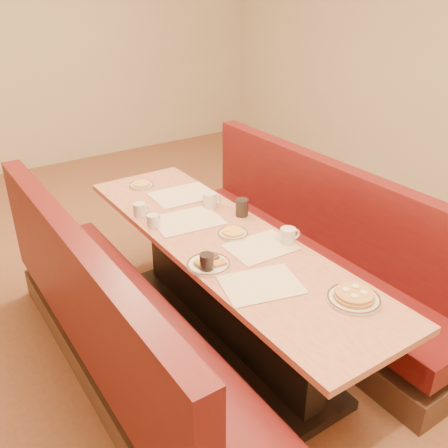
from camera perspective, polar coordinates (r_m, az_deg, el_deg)
ground at (r=3.43m, az=-0.05°, el=-12.73°), size 8.00×8.00×0.00m
room_envelope at (r=2.65m, az=-0.07°, el=21.35°), size 6.04×8.04×2.82m
diner_table at (r=3.21m, az=-0.06°, el=-7.57°), size 0.70×2.50×0.75m
booth_left at (r=2.95m, az=-12.22°, el=-12.11°), size 0.55×2.50×1.05m
booth_right at (r=3.61m, az=9.67°, el=-3.95°), size 0.55×2.50×1.05m
placemat_near_left at (r=2.58m, az=4.24°, el=-6.90°), size 0.46×0.39×0.00m
placemat_near_right at (r=2.92m, az=4.25°, el=-2.62°), size 0.39×0.30×0.00m
placemat_far_left at (r=3.22m, az=-4.23°, el=0.41°), size 0.46×0.37×0.00m
placemat_far_right at (r=3.60m, az=-4.73°, el=3.35°), size 0.45×0.35×0.00m
pancake_plate at (r=2.54m, az=14.62°, el=-8.09°), size 0.27×0.27×0.06m
eggs_plate at (r=2.73m, az=-1.81°, el=-4.59°), size 0.24×0.24×0.05m
extra_plate_mid at (r=3.04m, az=1.01°, el=-1.02°), size 0.19×0.19×0.04m
extra_plate_far at (r=3.79m, az=-9.43°, el=4.44°), size 0.19×0.19×0.04m
coffee_mug_a at (r=2.96m, az=7.37°, el=-1.33°), size 0.13×0.09×0.10m
coffee_mug_b at (r=3.17m, az=-8.12°, el=0.42°), size 0.10×0.07×0.08m
coffee_mug_c at (r=3.39m, az=-1.58°, el=2.80°), size 0.13×0.10×0.10m
coffee_mug_d at (r=3.32m, az=-9.60°, el=1.68°), size 0.11×0.08×0.08m
soda_tumbler_near at (r=2.66m, az=-2.00°, el=-4.46°), size 0.08×0.08×0.10m
soda_tumbler_mid at (r=3.27m, az=2.07°, el=1.90°), size 0.08×0.08×0.12m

